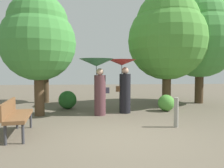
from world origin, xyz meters
TOP-DOWN VIEW (x-y plane):
  - ground_plane at (0.00, 0.00)m, footprint 40.00×40.00m
  - person_left at (-0.53, 2.66)m, footprint 1.17×1.17m
  - person_right at (0.40, 2.99)m, footprint 1.02×1.02m
  - park_bench at (-2.50, 0.40)m, footprint 0.72×1.56m
  - tree_near_left at (-2.51, 2.74)m, footprint 2.50×2.50m
  - tree_near_right at (4.31, 5.16)m, footprint 3.38×3.38m
  - tree_mid_left at (-2.98, 5.93)m, footprint 2.17×2.17m
  - tree_mid_right at (2.51, 4.51)m, footprint 3.39×3.39m
  - bush_path_left at (2.06, 3.22)m, footprint 0.62×0.62m
  - bush_path_right at (-1.72, 4.04)m, footprint 0.72×0.72m
  - path_marker_post at (1.54, 0.85)m, footprint 0.12×0.12m

SIDE VIEW (x-z plane):
  - ground_plane at x=0.00m, z-range 0.00..0.00m
  - bush_path_left at x=2.06m, z-range 0.00..0.62m
  - bush_path_right at x=-1.72m, z-range 0.00..0.72m
  - path_marker_post at x=1.54m, z-range 0.00..0.81m
  - park_bench at x=-2.50m, z-range 0.10..0.93m
  - person_right at x=0.40m, z-range 0.29..2.21m
  - person_left at x=-0.53m, z-range 0.41..2.35m
  - tree_mid_left at x=-2.98m, z-range 0.61..4.43m
  - tree_near_left at x=-2.51m, z-range 0.60..4.70m
  - tree_mid_right at x=2.51m, z-range 0.60..5.55m
  - tree_near_right at x=4.31m, z-range 0.64..5.68m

